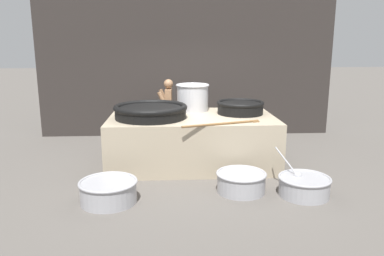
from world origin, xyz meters
The scene contains 11 objects.
ground_plane centered at (0.00, 0.00, 0.00)m, with size 60.00×60.00×0.00m, color #56514C.
back_wall centered at (0.00, 2.49, 2.01)m, with size 7.41×0.24×4.01m, color #2D2826.
hearth_platform centered at (0.00, 0.00, 0.48)m, with size 3.17×1.87×0.96m.
giant_wok_near centered at (-0.79, -0.16, 1.10)m, with size 1.38×1.38×0.26m.
giant_wok_far centered at (0.97, 0.18, 1.10)m, with size 0.94×0.94×0.25m.
stock_pot centered at (0.05, 0.58, 1.25)m, with size 0.69×0.69×0.55m.
stirring_paddle centered at (0.52, -0.82, 0.98)m, with size 1.41×0.52×0.04m.
cook centered at (-0.47, 1.46, 0.83)m, with size 0.37×0.56×1.53m.
prep_bowl_vegetables centered at (1.66, -1.72, 0.17)m, with size 0.81×0.97×0.65m.
prep_bowl_meat centered at (-1.35, -1.80, 0.19)m, with size 0.88×0.88×0.34m.
prep_bowl_extra centered at (0.70, -1.51, 0.18)m, with size 0.81×0.81×0.32m.
Camera 1 is at (-0.40, -7.10, 2.33)m, focal length 35.00 mm.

